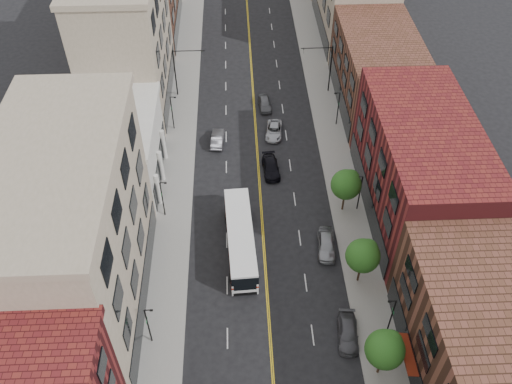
{
  "coord_description": "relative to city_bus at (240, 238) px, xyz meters",
  "views": [
    {
      "loc": [
        -2.48,
        -18.54,
        45.2
      ],
      "look_at": [
        -0.7,
        22.29,
        5.0
      ],
      "focal_mm": 38.0,
      "sensor_mm": 36.0,
      "label": 1
    }
  ],
  "objects": [
    {
      "name": "signal_mast_left",
      "position": [
        -7.76,
        29.31,
        2.81
      ],
      "size": [
        4.49,
        0.18,
        7.2
      ],
      "color": "black",
      "rests_on": "sidewalk_left"
    },
    {
      "name": "lamp_r_1",
      "position": [
        13.46,
        -10.69,
        1.14
      ],
      "size": [
        0.81,
        0.55,
        5.05
      ],
      "color": "black",
      "rests_on": "sidewalk_right"
    },
    {
      "name": "car_lane_a",
      "position": [
        4.01,
        12.23,
        -1.15
      ],
      "size": [
        2.29,
        4.87,
        1.37
      ],
      "primitive_type": "imported",
      "rotation": [
        0.0,
        0.0,
        0.08
      ],
      "color": "black",
      "rests_on": "ground"
    },
    {
      "name": "car_parked_mid",
      "position": [
        9.72,
        -11.0,
        -1.17
      ],
      "size": [
        2.29,
        4.71,
        1.32
      ],
      "primitive_type": "imported",
      "rotation": [
        0.0,
        0.0,
        -0.1
      ],
      "color": "#4C4B51",
      "rests_on": "ground"
    },
    {
      "name": "car_lane_c",
      "position": [
        4.01,
        25.69,
        -1.14
      ],
      "size": [
        1.98,
        4.22,
        1.4
      ],
      "primitive_type": "imported",
      "rotation": [
        0.0,
        0.0,
        0.08
      ],
      "color": "#54555A",
      "rests_on": "ground"
    },
    {
      "name": "city_bus",
      "position": [
        0.0,
        0.0,
        0.0
      ],
      "size": [
        3.45,
        12.4,
        3.15
      ],
      "rotation": [
        0.0,
        0.0,
        0.05
      ],
      "color": "white",
      "rests_on": "ground"
    },
    {
      "name": "car_parked_far",
      "position": [
        9.15,
        -0.41,
        -1.04
      ],
      "size": [
        2.3,
        4.83,
        1.59
      ],
      "primitive_type": "imported",
      "rotation": [
        0.0,
        0.0,
        -0.09
      ],
      "color": "gray",
      "rests_on": "ground"
    },
    {
      "name": "bldg_l_tanoffice",
      "position": [
        -14.49,
        -5.69,
        7.17
      ],
      "size": [
        10.0,
        22.0,
        18.0
      ],
      "primitive_type": "cube",
      "color": "gray",
      "rests_on": "ground"
    },
    {
      "name": "lamp_r_2",
      "position": [
        13.46,
        5.31,
        1.14
      ],
      "size": [
        0.81,
        0.55,
        5.05
      ],
      "color": "black",
      "rests_on": "sidewalk_right"
    },
    {
      "name": "car_lane_behind",
      "position": [
        -2.6,
        18.13,
        -1.13
      ],
      "size": [
        1.8,
        4.37,
        1.41
      ],
      "primitive_type": "imported",
      "rotation": [
        0.0,
        0.0,
        3.07
      ],
      "color": "#56565C",
      "rests_on": "ground"
    },
    {
      "name": "tree_r_1",
      "position": [
        11.9,
        -14.62,
        2.29
      ],
      "size": [
        3.4,
        3.4,
        5.59
      ],
      "color": "black",
      "rests_on": "sidewalk_right"
    },
    {
      "name": "lamp_r_3",
      "position": [
        13.46,
        21.31,
        1.14
      ],
      "size": [
        0.81,
        0.55,
        5.05
      ],
      "color": "black",
      "rests_on": "sidewalk_right"
    },
    {
      "name": "tree_r_2",
      "position": [
        11.9,
        -4.62,
        2.29
      ],
      "size": [
        3.4,
        3.4,
        5.59
      ],
      "color": "black",
      "rests_on": "sidewalk_right"
    },
    {
      "name": "signal_mast_right",
      "position": [
        12.78,
        29.31,
        2.81
      ],
      "size": [
        4.49,
        0.18,
        7.2
      ],
      "color": "black",
      "rests_on": "sidewalk_right"
    },
    {
      "name": "sidewalk_left",
      "position": [
        -7.49,
        16.31,
        -1.76
      ],
      "size": [
        4.0,
        110.0,
        0.15
      ],
      "primitive_type": "cube",
      "color": "gray",
      "rests_on": "ground"
    },
    {
      "name": "sidewalk_right",
      "position": [
        12.51,
        16.31,
        -1.76
      ],
      "size": [
        4.0,
        110.0,
        0.15
      ],
      "primitive_type": "cube",
      "color": "gray",
      "rests_on": "ground"
    },
    {
      "name": "bldg_l_far_a",
      "position": [
        -14.49,
        29.31,
        7.17
      ],
      "size": [
        10.0,
        20.0,
        18.0
      ],
      "primitive_type": "cube",
      "color": "gray",
      "rests_on": "ground"
    },
    {
      "name": "bldg_r_mid",
      "position": [
        19.51,
        5.31,
        4.17
      ],
      "size": [
        10.0,
        22.0,
        12.0
      ],
      "primitive_type": "cube",
      "color": "#5C181B",
      "rests_on": "ground"
    },
    {
      "name": "lamp_l_2",
      "position": [
        -8.44,
        5.31,
        1.14
      ],
      "size": [
        0.81,
        0.55,
        5.05
      ],
      "color": "black",
      "rests_on": "sidewalk_left"
    },
    {
      "name": "bldg_l_white",
      "position": [
        -14.49,
        12.31,
        2.17
      ],
      "size": [
        10.0,
        14.0,
        8.0
      ],
      "primitive_type": "cube",
      "color": "silver",
      "rests_on": "ground"
    },
    {
      "name": "tree_r_3",
      "position": [
        11.9,
        5.38,
        2.29
      ],
      "size": [
        3.4,
        3.4,
        5.59
      ],
      "color": "black",
      "rests_on": "sidewalk_right"
    },
    {
      "name": "lamp_l_3",
      "position": [
        -8.44,
        21.31,
        1.14
      ],
      "size": [
        0.81,
        0.55,
        5.05
      ],
      "color": "black",
      "rests_on": "sidewalk_left"
    },
    {
      "name": "lamp_l_1",
      "position": [
        -8.44,
        -10.69,
        1.14
      ],
      "size": [
        0.81,
        0.55,
        5.05
      ],
      "color": "black",
      "rests_on": "sidewalk_left"
    },
    {
      "name": "bldg_r_far_a",
      "position": [
        19.51,
        26.31,
        3.17
      ],
      "size": [
        10.0,
        20.0,
        10.0
      ],
      "primitive_type": "cube",
      "color": "brown",
      "rests_on": "ground"
    },
    {
      "name": "car_lane_b",
      "position": [
        4.9,
        19.58,
        -1.2
      ],
      "size": [
        2.73,
        4.85,
        1.28
      ],
      "primitive_type": "imported",
      "rotation": [
        0.0,
        0.0,
        -0.14
      ],
      "color": "#ADAFB5",
      "rests_on": "ground"
    }
  ]
}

